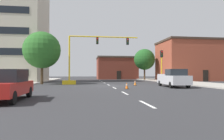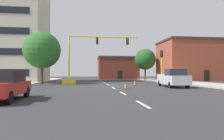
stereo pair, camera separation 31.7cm
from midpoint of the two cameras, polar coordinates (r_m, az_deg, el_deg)
ground_plane at (r=23.57m, az=-0.14°, el=-4.71°), size 160.00×160.00×0.00m
sidewalk_left at (r=33.01m, az=-25.13°, el=-3.44°), size 6.00×56.00×0.14m
sidewalk_right at (r=35.18m, az=19.83°, el=-3.32°), size 6.00×56.00×0.14m
lane_stripe_seg_0 at (r=9.89m, az=9.83°, el=-9.78°), size 0.16×2.40×0.01m
lane_stripe_seg_1 at (r=15.20m, az=3.75°, el=-6.72°), size 0.16×2.40×0.01m
lane_stripe_seg_2 at (r=20.60m, az=0.87°, el=-5.23°), size 0.16×2.40×0.01m
lane_stripe_seg_3 at (r=26.05m, az=-0.80°, el=-4.35°), size 0.16×2.40×0.01m
lane_stripe_seg_4 at (r=31.52m, az=-1.89°, el=-3.78°), size 0.16×2.40×0.01m
lane_stripe_seg_5 at (r=36.99m, az=-2.66°, el=-3.37°), size 0.16×2.40×0.01m
lane_stripe_seg_6 at (r=42.48m, az=-3.23°, el=-3.07°), size 0.16×2.40×0.01m
building_tall_left at (r=40.73m, az=-28.41°, el=11.09°), size 14.06×10.62×19.94m
building_brick_center at (r=53.90m, az=1.74°, el=0.58°), size 10.80×8.32×6.04m
building_row_right at (r=45.55m, az=22.95°, el=2.54°), size 14.01×9.16×8.55m
traffic_signal_gantry at (r=27.80m, az=-9.06°, el=0.68°), size 10.66×1.20×6.83m
traffic_light_pole_right at (r=28.85m, az=14.57°, el=3.01°), size 0.32×0.47×4.80m
tree_left_near at (r=29.58m, az=-19.39°, el=5.47°), size 5.20×5.20×7.44m
tree_right_far at (r=44.76m, az=9.85°, el=3.06°), size 4.71×4.71×7.06m
pickup_truck_silver at (r=22.89m, az=17.61°, el=-2.33°), size 2.40×5.53×1.99m
sedan_red_near_left at (r=12.43m, az=-28.42°, el=-3.78°), size 1.97×4.55×1.74m
traffic_cone_roadside_a at (r=19.16m, az=4.47°, el=-4.66°), size 0.36×0.36×0.61m
traffic_cone_roadside_b at (r=24.94m, az=7.01°, el=-3.71°), size 0.36×0.36×0.70m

